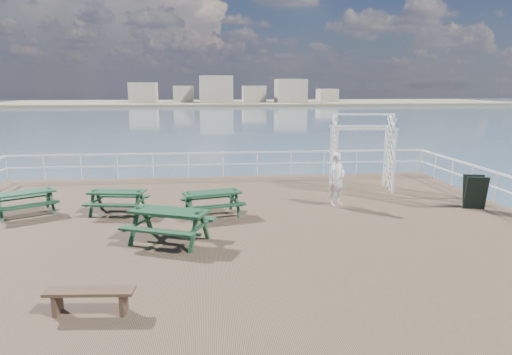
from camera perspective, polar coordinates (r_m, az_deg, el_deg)
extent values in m
cube|color=brown|center=(13.11, -3.13, -6.44)|extent=(18.00, 14.00, 0.30)
plane|color=#41566E|center=(52.80, -5.31, 4.99)|extent=(300.00, 300.00, 0.00)
cube|color=tan|center=(148.39, 0.07, 9.31)|extent=(160.00, 40.00, 0.80)
cube|color=beige|center=(145.78, -13.84, 10.29)|extent=(8.00, 8.00, 6.00)
cube|color=beige|center=(144.68, -9.05, 10.27)|extent=(6.00, 8.00, 5.00)
cube|color=beige|center=(144.49, -5.03, 10.96)|extent=(10.00, 8.00, 8.00)
cube|color=beige|center=(145.22, -0.20, 10.41)|extent=(7.00, 8.00, 5.00)
cube|color=beige|center=(146.72, 4.15, 10.78)|extent=(9.00, 8.00, 7.00)
cube|color=beige|center=(149.56, 9.13, 10.11)|extent=(6.00, 8.00, 4.00)
cylinder|color=brown|center=(19.94, -26.10, -4.94)|extent=(0.36, 0.36, 2.10)
cylinder|color=brown|center=(20.38, 17.68, -3.97)|extent=(0.36, 0.36, 2.10)
cube|color=white|center=(19.53, -4.19, 3.10)|extent=(17.70, 0.07, 0.07)
cube|color=white|center=(19.61, -4.17, 1.65)|extent=(17.70, 0.05, 0.05)
cylinder|color=white|center=(21.27, -28.74, 1.03)|extent=(0.05, 0.05, 1.10)
cube|color=#153A1D|center=(15.44, -26.99, -1.71)|extent=(1.79, 1.42, 0.06)
cube|color=#153A1D|center=(16.04, -27.24, -2.28)|extent=(1.57, 1.05, 0.05)
cube|color=#153A1D|center=(14.96, -26.54, -3.13)|extent=(1.57, 1.05, 0.05)
cube|color=#153A1D|center=(15.62, -24.36, -2.43)|extent=(0.75, 1.21, 0.06)
cube|color=#153A1D|center=(15.15, -29.31, -3.47)|extent=(0.31, 0.46, 0.82)
cube|color=#153A1D|center=(15.90, -24.56, -2.39)|extent=(0.31, 0.46, 0.82)
cube|color=#153A1D|center=(15.36, -24.13, -2.81)|extent=(0.31, 0.46, 0.82)
cube|color=#153A1D|center=(15.54, -26.84, -3.36)|extent=(1.33, 0.82, 0.06)
cube|color=#153A1D|center=(14.55, -16.99, -1.74)|extent=(1.74, 0.91, 0.06)
cube|color=#153A1D|center=(15.11, -16.21, -2.26)|extent=(1.67, 0.50, 0.05)
cube|color=#153A1D|center=(14.11, -17.71, -3.30)|extent=(1.67, 0.50, 0.05)
cube|color=#153A1D|center=(14.87, -19.43, -2.75)|extent=(0.29, 1.33, 0.06)
cube|color=#153A1D|center=(14.39, -14.35, -2.91)|extent=(0.29, 1.33, 0.06)
cube|color=#153A1D|center=(15.12, -19.01, -2.67)|extent=(0.15, 0.48, 0.81)
cube|color=#153A1D|center=(14.63, -19.83, -3.18)|extent=(0.15, 0.48, 0.81)
cube|color=#153A1D|center=(14.65, -14.01, -2.82)|extent=(0.15, 0.48, 0.81)
cube|color=#153A1D|center=(14.14, -14.68, -3.36)|extent=(0.15, 0.48, 0.81)
cube|color=#153A1D|center=(14.65, -16.89, -3.46)|extent=(1.46, 0.32, 0.06)
cube|color=#153A1D|center=(13.78, -5.52, -1.92)|extent=(1.81, 1.06, 0.06)
cube|color=#153A1D|center=(14.38, -6.08, -2.49)|extent=(1.71, 0.65, 0.05)
cube|color=#153A1D|center=(13.32, -4.87, -3.60)|extent=(1.71, 0.65, 0.05)
cube|color=#153A1D|center=(13.70, -8.37, -3.34)|extent=(0.41, 1.35, 0.06)
cube|color=#153A1D|center=(14.04, -2.69, -2.86)|extent=(0.41, 1.35, 0.06)
cube|color=#153A1D|center=(13.98, -8.61, -3.25)|extent=(0.19, 0.49, 0.83)
cube|color=#153A1D|center=(13.44, -8.11, -3.83)|extent=(0.19, 0.49, 0.83)
cube|color=#153A1D|center=(14.32, -3.04, -2.78)|extent=(0.19, 0.49, 0.83)
cube|color=#153A1D|center=(13.79, -2.33, -3.32)|extent=(0.19, 0.49, 0.83)
cube|color=#153A1D|center=(13.90, -5.48, -3.78)|extent=(1.49, 0.45, 0.06)
cube|color=#153A1D|center=(11.56, -10.84, -4.20)|extent=(2.07, 1.44, 0.06)
cube|color=#153A1D|center=(12.20, -9.39, -4.85)|extent=(1.89, 1.00, 0.05)
cube|color=#153A1D|center=(11.11, -12.32, -6.59)|extent=(1.89, 1.00, 0.05)
cube|color=#153A1D|center=(12.04, -14.20, -5.38)|extent=(0.68, 1.47, 0.06)
cube|color=#153A1D|center=(11.31, -7.14, -6.19)|extent=(0.68, 1.47, 0.06)
cube|color=#153A1D|center=(12.32, -13.42, -5.21)|extent=(0.29, 0.54, 0.94)
cube|color=#153A1D|center=(11.79, -14.99, -6.04)|extent=(0.29, 0.54, 0.94)
cube|color=#153A1D|center=(11.61, -6.49, -5.99)|extent=(0.29, 0.54, 0.94)
cube|color=#153A1D|center=(11.05, -7.81, -6.93)|extent=(0.29, 0.54, 0.94)
cube|color=#153A1D|center=(11.71, -10.74, -6.69)|extent=(1.62, 0.75, 0.06)
cube|color=brown|center=(8.54, -20.07, -13.22)|extent=(1.54, 0.48, 0.06)
cube|color=brown|center=(8.83, -23.58, -14.23)|extent=(0.10, 0.33, 0.38)
cube|color=brown|center=(8.47, -16.21, -14.80)|extent=(0.10, 0.33, 0.38)
cube|color=white|center=(16.81, 10.02, 1.94)|extent=(0.09, 0.09, 2.30)
cube|color=white|center=(17.93, 9.37, 2.55)|extent=(0.09, 0.09, 2.30)
cube|color=white|center=(17.32, 16.90, 1.89)|extent=(0.09, 0.09, 2.30)
cube|color=white|center=(18.40, 15.86, 2.49)|extent=(0.09, 0.09, 2.30)
cube|color=white|center=(16.89, 13.70, 5.90)|extent=(2.29, 0.30, 0.08)
cube|color=white|center=(18.00, 12.82, 6.26)|extent=(2.29, 0.30, 0.08)
cube|color=white|center=(17.41, 13.32, 7.68)|extent=(2.29, 0.29, 0.07)
cube|color=black|center=(15.97, 25.81, -1.80)|extent=(0.71, 0.41, 1.09)
cube|color=black|center=(16.17, 25.55, -1.62)|extent=(0.71, 0.41, 1.09)
imported|color=white|center=(15.07, 10.10, -0.20)|extent=(0.77, 0.71, 1.76)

